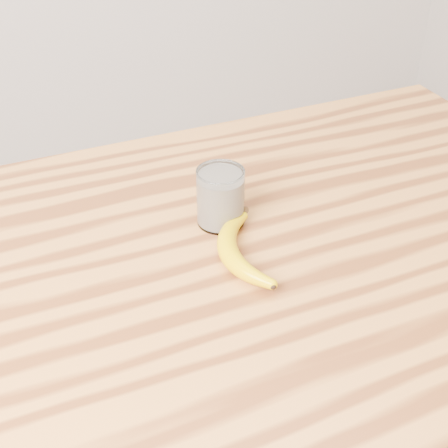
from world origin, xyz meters
name	(u,v)px	position (x,y,z in m)	size (l,w,h in m)	color
table	(261,304)	(0.00, 0.00, 0.77)	(1.20, 0.80, 0.90)	#B57332
smoothie_glass	(221,198)	(-0.04, 0.08, 0.95)	(0.08, 0.08, 0.09)	white
banana	(228,252)	(-0.07, -0.02, 0.92)	(0.09, 0.25, 0.03)	#D9B000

